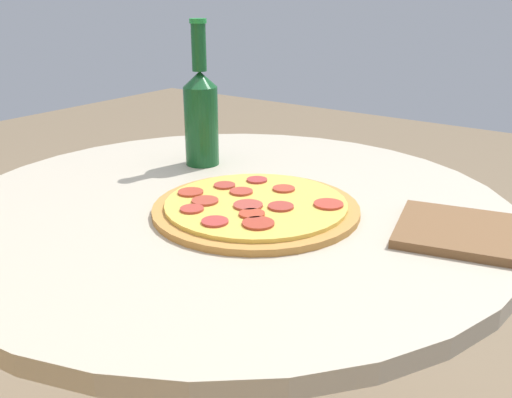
{
  "coord_description": "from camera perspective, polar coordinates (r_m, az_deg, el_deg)",
  "views": [
    {
      "loc": [
        -0.51,
        0.64,
        1.06
      ],
      "look_at": [
        -0.06,
        0.01,
        0.77
      ],
      "focal_mm": 40.0,
      "sensor_mm": 36.0,
      "label": 1
    }
  ],
  "objects": [
    {
      "name": "table",
      "position": [
        0.95,
        -2.48,
        -10.29
      ],
      "size": [
        0.86,
        0.86,
        0.75
      ],
      "color": "#B2A893",
      "rests_on": "ground_plane"
    },
    {
      "name": "beer_bottle",
      "position": [
        1.04,
        -5.52,
        8.6
      ],
      "size": [
        0.06,
        0.06,
        0.26
      ],
      "color": "#144C23",
      "rests_on": "table"
    },
    {
      "name": "pizza_paddle",
      "position": [
        0.8,
        21.57,
        -3.29
      ],
      "size": [
        0.31,
        0.19,
        0.02
      ],
      "rotation": [
        0.0,
        0.0,
        -2.91
      ],
      "color": "brown",
      "rests_on": "table"
    },
    {
      "name": "pizza",
      "position": [
        0.83,
        -0.04,
        -0.78
      ],
      "size": [
        0.3,
        0.3,
        0.02
      ],
      "color": "#B77F3D",
      "rests_on": "table"
    }
  ]
}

